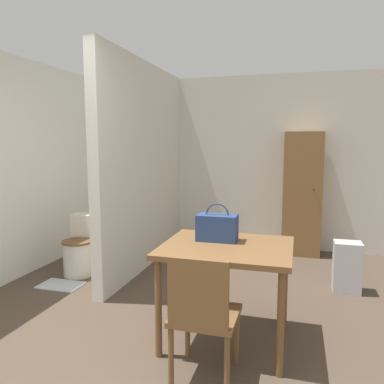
# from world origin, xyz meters

# --- Properties ---
(wall_back) EXTENTS (4.89, 0.12, 2.50)m
(wall_back) POSITION_xyz_m (0.00, 3.78, 1.25)
(wall_back) COLOR silver
(wall_back) RESTS_ON ground_plane
(wall_left) EXTENTS (0.12, 4.72, 2.50)m
(wall_left) POSITION_xyz_m (-2.00, 1.86, 1.25)
(wall_left) COLOR silver
(wall_left) RESTS_ON ground_plane
(partition_wall) EXTENTS (0.12, 2.43, 2.50)m
(partition_wall) POSITION_xyz_m (-0.74, 2.51, 1.25)
(partition_wall) COLOR silver
(partition_wall) RESTS_ON ground_plane
(dining_table) EXTENTS (0.97, 0.83, 0.76)m
(dining_table) POSITION_xyz_m (0.59, 0.94, 0.67)
(dining_table) COLOR brown
(dining_table) RESTS_ON ground_plane
(wooden_chair) EXTENTS (0.42, 0.42, 0.85)m
(wooden_chair) POSITION_xyz_m (0.54, 0.39, 0.46)
(wooden_chair) COLOR brown
(wooden_chair) RESTS_ON ground_plane
(toilet) EXTENTS (0.39, 0.51, 0.68)m
(toilet) POSITION_xyz_m (-1.34, 1.98, 0.30)
(toilet) COLOR silver
(toilet) RESTS_ON ground_plane
(handbag) EXTENTS (0.32, 0.17, 0.30)m
(handbag) POSITION_xyz_m (0.49, 1.05, 0.87)
(handbag) COLOR navy
(handbag) RESTS_ON dining_table
(wooden_cabinet) EXTENTS (0.51, 0.39, 1.69)m
(wooden_cabinet) POSITION_xyz_m (1.16, 3.52, 0.84)
(wooden_cabinet) COLOR brown
(wooden_cabinet) RESTS_ON ground_plane
(bath_mat) EXTENTS (0.46, 0.30, 0.01)m
(bath_mat) POSITION_xyz_m (-1.34, 1.56, 0.01)
(bath_mat) COLOR #B2BCC6
(bath_mat) RESTS_ON ground_plane
(space_heater) EXTENTS (0.27, 0.22, 0.52)m
(space_heater) POSITION_xyz_m (1.61, 2.24, 0.26)
(space_heater) COLOR #BCBCC1
(space_heater) RESTS_ON ground_plane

